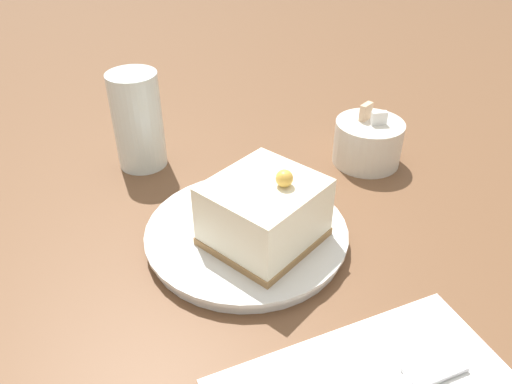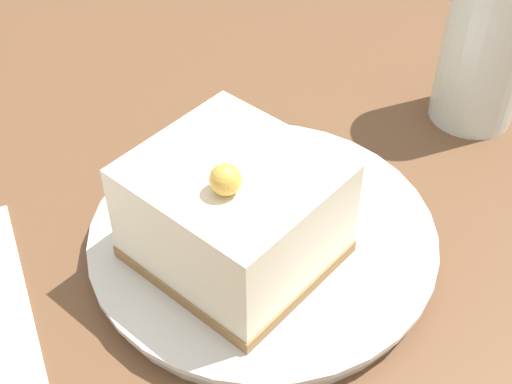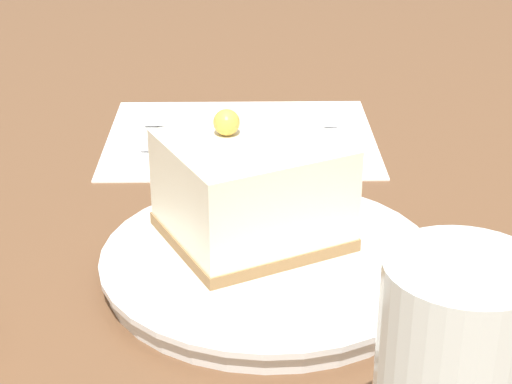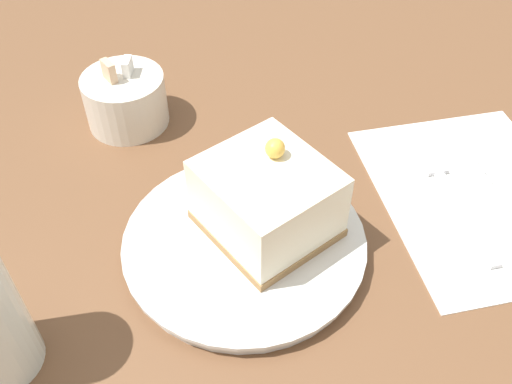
% 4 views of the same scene
% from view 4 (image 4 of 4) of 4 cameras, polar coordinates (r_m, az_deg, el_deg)
% --- Properties ---
extents(ground_plane, '(4.00, 4.00, 0.00)m').
position_cam_4_polar(ground_plane, '(0.53, -1.41, -5.28)').
color(ground_plane, brown).
extents(plate, '(0.22, 0.22, 0.02)m').
position_cam_4_polar(plate, '(0.52, -0.78, -5.07)').
color(plate, silver).
rests_on(plate, ground_plane).
extents(cake_slice, '(0.13, 0.13, 0.09)m').
position_cam_4_polar(cake_slice, '(0.49, 1.25, -1.02)').
color(cake_slice, '#9E7547').
rests_on(cake_slice, plate).
extents(napkin, '(0.22, 0.27, 0.00)m').
position_cam_4_polar(napkin, '(0.61, 21.25, -0.35)').
color(napkin, white).
rests_on(napkin, ground_plane).
extents(fork, '(0.04, 0.17, 0.00)m').
position_cam_4_polar(fork, '(0.60, 18.51, 0.58)').
color(fork, silver).
rests_on(fork, napkin).
extents(knife, '(0.04, 0.18, 0.00)m').
position_cam_4_polar(knife, '(0.61, 24.16, -0.86)').
color(knife, silver).
rests_on(knife, napkin).
extents(sugar_bowl, '(0.09, 0.09, 0.08)m').
position_cam_4_polar(sugar_bowl, '(0.66, -12.91, 8.98)').
color(sugar_bowl, silver).
rests_on(sugar_bowl, ground_plane).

